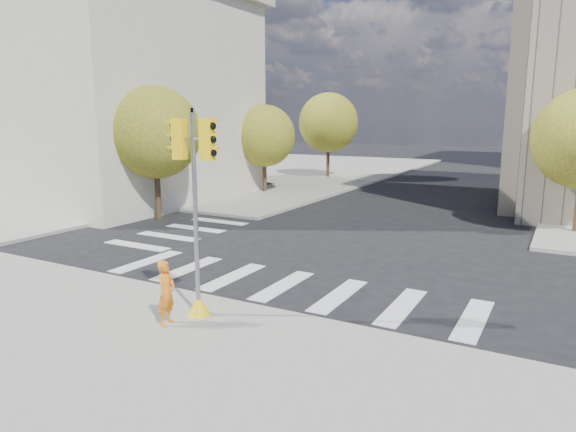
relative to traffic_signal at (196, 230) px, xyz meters
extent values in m
plane|color=black|center=(0.61, 5.29, -2.28)|extent=(160.00, 160.00, 0.00)
cube|color=gray|center=(-19.39, 31.29, -2.20)|extent=(28.00, 40.00, 0.15)
cube|color=beige|center=(-19.39, 13.29, 3.72)|extent=(18.00, 14.00, 12.00)
cylinder|color=#382616|center=(-9.89, 9.29, -1.05)|extent=(0.28, 0.28, 2.45)
sphere|color=#48661D|center=(-9.89, 9.29, 1.93)|extent=(4.40, 4.40, 4.40)
cylinder|color=#382616|center=(-9.89, 19.29, -1.19)|extent=(0.28, 0.28, 2.17)
sphere|color=#48661D|center=(-9.89, 19.29, 1.49)|extent=(4.00, 4.00, 4.00)
cylinder|color=#382616|center=(-9.89, 29.29, -0.97)|extent=(0.28, 0.28, 2.62)
sphere|color=#48661D|center=(-9.89, 29.29, 2.27)|extent=(4.80, 4.80, 4.80)
cone|color=yellow|center=(0.00, 0.00, -1.88)|extent=(0.56, 0.56, 0.50)
cylinder|color=gray|center=(0.00, 0.00, 0.30)|extent=(0.11, 0.11, 4.87)
cylinder|color=black|center=(0.00, 0.00, 2.79)|extent=(0.07, 0.07, 0.12)
cylinder|color=gray|center=(0.00, 0.00, 2.14)|extent=(0.90, 0.13, 0.06)
cube|color=yellow|center=(-0.38, -0.03, 2.14)|extent=(0.32, 0.24, 0.95)
cube|color=yellow|center=(0.38, 0.03, 2.14)|extent=(0.32, 0.24, 0.95)
imported|color=orange|center=(-0.27, -0.82, -1.36)|extent=(0.46, 0.62, 1.54)
cube|color=silver|center=(-14.39, 8.84, -1.88)|extent=(5.65, 2.78, 0.50)
camera|label=1|loc=(7.66, -9.37, 2.61)|focal=32.00mm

